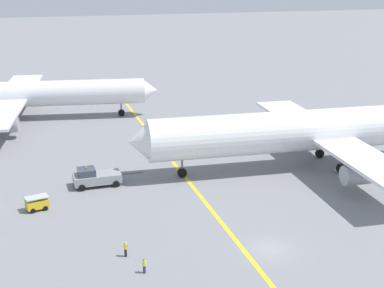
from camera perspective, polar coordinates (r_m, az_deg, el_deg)
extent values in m
plane|color=gray|center=(60.14, 7.83, -10.46)|extent=(600.00, 600.00, 0.00)
cube|color=yellow|center=(67.59, 2.25, -7.02)|extent=(1.57, 120.00, 0.01)
cylinder|color=silver|center=(112.10, -16.67, 4.86)|extent=(46.01, 11.34, 4.82)
cone|color=silver|center=(110.92, -4.24, 5.42)|extent=(3.41, 4.79, 4.44)
cube|color=silver|center=(112.63, -17.79, 4.44)|extent=(12.92, 46.33, 0.44)
cylinder|color=#999EA3|center=(100.59, -18.30, 1.83)|extent=(4.53, 3.18, 2.60)
cylinder|color=#999EA3|center=(125.24, -16.32, 4.97)|extent=(4.53, 3.18, 2.60)
cylinder|color=slate|center=(116.62, -17.89, 3.59)|extent=(0.28, 0.28, 2.12)
cylinder|color=black|center=(116.86, -17.84, 3.08)|extent=(1.37, 0.73, 1.30)
cylinder|color=slate|center=(110.12, -18.46, 2.74)|extent=(0.28, 0.28, 2.12)
cylinder|color=black|center=(110.38, -18.41, 2.21)|extent=(1.37, 0.73, 1.30)
cylinder|color=slate|center=(111.44, -7.17, 3.68)|extent=(0.28, 0.28, 2.12)
cylinder|color=black|center=(111.70, -7.15, 3.16)|extent=(1.37, 0.73, 1.30)
cylinder|color=white|center=(82.90, 11.92, 1.40)|extent=(47.73, 8.19, 5.91)
cone|color=white|center=(75.96, -5.41, 0.23)|extent=(3.06, 5.57, 5.44)
cube|color=white|center=(84.16, 13.35, 0.91)|extent=(8.40, 42.16, 0.44)
cylinder|color=#999EA3|center=(94.46, 9.61, 1.81)|extent=(4.32, 2.80, 2.60)
cylinder|color=#999EA3|center=(74.47, 16.52, -2.98)|extent=(4.32, 2.80, 2.60)
cylinder|color=slate|center=(82.61, 14.87, -1.64)|extent=(0.28, 0.28, 2.28)
cylinder|color=black|center=(82.98, 14.80, -2.38)|extent=(1.32, 0.61, 1.30)
cylinder|color=slate|center=(88.33, 12.83, -0.24)|extent=(0.28, 0.28, 2.28)
cylinder|color=black|center=(88.67, 12.79, -0.95)|extent=(1.32, 0.61, 1.30)
cylinder|color=slate|center=(78.13, -1.01, -2.14)|extent=(0.28, 0.28, 2.28)
cylinder|color=black|center=(78.52, -1.00, -2.92)|extent=(1.32, 0.61, 1.30)
cube|color=gray|center=(76.56, -9.57, -3.41)|extent=(6.35, 3.18, 1.17)
cube|color=#333D47|center=(76.04, -10.63, -2.78)|extent=(2.33, 2.45, 0.90)
cylinder|color=#4C4C51|center=(77.27, -6.11, -2.97)|extent=(3.21, 0.32, 0.20)
sphere|color=orange|center=(75.82, -10.66, -2.33)|extent=(0.24, 0.24, 0.24)
cylinder|color=black|center=(75.14, -11.07, -4.38)|extent=(0.91, 0.33, 0.90)
cylinder|color=black|center=(77.89, -11.35, -3.61)|extent=(0.91, 0.33, 0.90)
cylinder|color=black|center=(75.73, -7.69, -4.03)|extent=(0.91, 0.33, 0.90)
cylinder|color=black|center=(78.45, -8.09, -3.27)|extent=(0.91, 0.33, 0.90)
cube|color=gold|center=(70.65, -15.39, -5.84)|extent=(2.89, 2.10, 1.00)
cube|color=#B2B2B7|center=(70.33, -15.44, -5.20)|extent=(3.04, 2.21, 0.12)
cylinder|color=black|center=(71.64, -14.93, -5.91)|extent=(0.63, 0.34, 0.60)
cylinder|color=black|center=(70.39, -14.61, -6.31)|extent=(0.63, 0.34, 0.60)
cylinder|color=black|center=(71.31, -16.09, -6.12)|extent=(0.63, 0.34, 0.60)
cylinder|color=black|center=(70.06, -15.79, -6.53)|extent=(0.63, 0.34, 0.60)
cylinder|color=black|center=(58.37, -6.72, -10.85)|extent=(0.28, 0.28, 0.85)
cylinder|color=#D1E02D|center=(58.03, -6.75, -10.22)|extent=(0.36, 0.36, 0.60)
sphere|color=beige|center=(57.84, -6.76, -9.86)|extent=(0.23, 0.23, 0.23)
cylinder|color=#F24C19|center=(57.75, -6.59, -10.23)|extent=(0.05, 0.05, 0.40)
cylinder|color=#2D3351|center=(55.37, -4.84, -12.51)|extent=(0.28, 0.28, 0.79)
cylinder|color=#D1E02D|center=(55.04, -4.85, -11.90)|extent=(0.36, 0.36, 0.56)
sphere|color=#9E704C|center=(54.85, -4.87, -11.55)|extent=(0.21, 0.21, 0.21)
cylinder|color=#F24C19|center=(55.23, -4.74, -11.66)|extent=(0.05, 0.05, 0.40)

